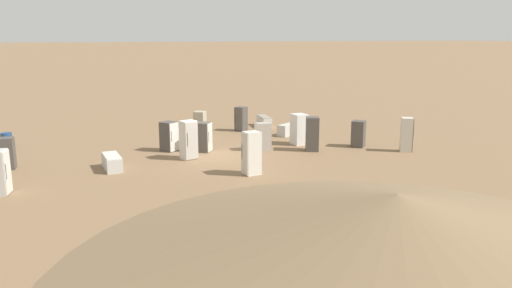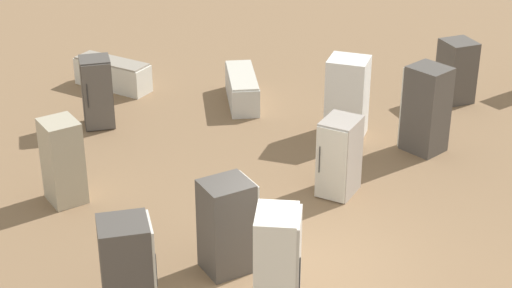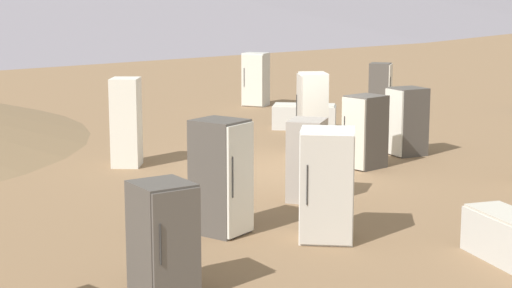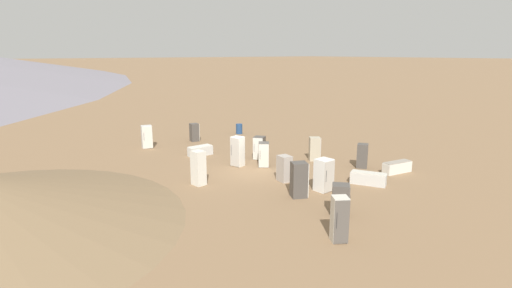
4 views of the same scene
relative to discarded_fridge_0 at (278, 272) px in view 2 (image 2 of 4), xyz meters
The scene contains 12 objects.
ground_plane 1.78m from the discarded_fridge_0, 87.73° to the left, with size 1000.00×1000.00×0.00m, color #846647.
discarded_fridge_0 is the anchor object (origin of this frame).
discarded_fridge_1 7.79m from the discarded_fridge_0, 140.07° to the left, with size 0.88×0.89×1.52m.
discarded_fridge_3 1.67m from the discarded_fridge_0, 138.34° to the left, with size 0.98×1.00×1.54m.
discarded_fridge_4 8.17m from the discarded_fridge_0, 116.37° to the left, with size 1.44×1.95×0.68m.
discarded_fridge_5 4.11m from the discarded_fridge_0, 94.98° to the left, with size 0.68×0.84×1.46m.
discarded_fridge_9 5.24m from the discarded_fridge_0, 157.64° to the left, with size 0.92×0.89×1.57m.
discarded_fridge_10 9.73m from the discarded_fridge_0, 134.29° to the left, with size 1.95×0.86×0.69m.
discarded_fridge_11 6.48m from the discarded_fridge_0, 83.71° to the left, with size 0.99×0.92×1.78m.
discarded_fridge_13 2.17m from the discarded_fridge_0, 166.86° to the right, with size 1.01×0.99×1.54m.
discarded_fridge_14 6.60m from the discarded_fridge_0, 98.12° to the left, with size 0.84×0.82×1.70m.
discarded_fridge_15 9.27m from the discarded_fridge_0, 84.86° to the left, with size 0.99×0.99×1.42m.
Camera 2 is at (3.34, -10.73, 7.74)m, focal length 60.00 mm.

